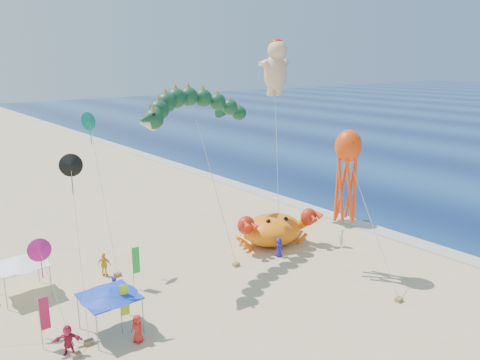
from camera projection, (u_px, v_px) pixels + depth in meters
The scene contains 11 objects.
ground at pixel (275, 260), 37.08m from camera, with size 320.00×320.00×0.00m, color #D1B784.
foam_strip at pixel (367, 227), 44.41m from camera, with size 320.00×320.00×0.00m, color silver.
crab_inflatable at pixel (273, 229), 39.98m from camera, with size 7.27×5.90×3.19m.
dragon_kite at pixel (194, 112), 34.66m from camera, with size 12.44×6.79×13.03m.
cherub_kite at pixel (276, 66), 44.61m from camera, with size 4.69×5.50×17.34m.
octopus_kite at pixel (347, 169), 33.33m from camera, with size 2.02×6.50×10.68m.
canopy_blue at pixel (109, 293), 26.83m from camera, with size 3.29×3.29×2.71m.
canopy_white at pixel (21, 262), 30.98m from camera, with size 3.32×3.32×2.71m.
feather_flags at pixel (79, 300), 26.96m from camera, with size 10.35×4.60×3.20m.
beachgoers at pixel (119, 290), 30.47m from camera, with size 26.45×11.24×1.79m.
small_kites at pixel (52, 192), 27.82m from camera, with size 9.57×10.25×11.87m.
Camera 1 is at (-23.83, -24.82, 15.47)m, focal length 35.00 mm.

